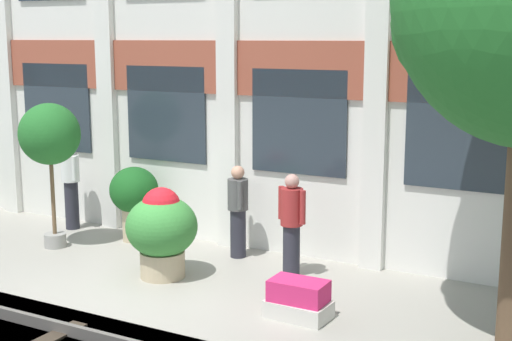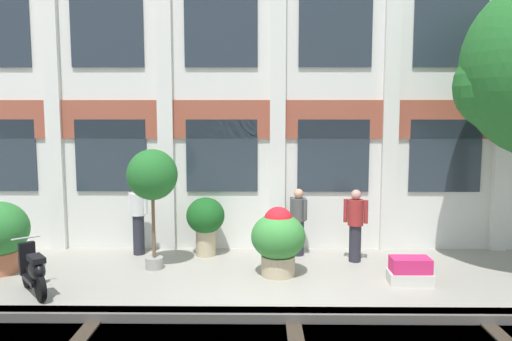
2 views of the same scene
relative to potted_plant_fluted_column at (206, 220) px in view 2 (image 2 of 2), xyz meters
The scene contains 10 objects.
ground_plane 2.90m from the potted_plant_fluted_column, 53.62° to the right, with size 80.00×80.00×0.00m, color #9E998E.
apartment_facade 3.95m from the potted_plant_fluted_column, 25.87° to the left, with size 16.10×0.64×8.69m.
potted_plant_fluted_column is the anchor object (origin of this frame).
potted_plant_tall_urn 1.78m from the potted_plant_fluted_column, 134.15° to the right, with size 1.04×1.04×2.51m.
potted_plant_stone_basin 2.13m from the potted_plant_fluted_column, 40.84° to the right, with size 1.09×1.09×1.39m.
potted_plant_square_trough 4.57m from the potted_plant_fluted_column, 24.38° to the right, with size 0.84×0.54×0.51m.
scooter_second_parked 3.81m from the potted_plant_fluted_column, 137.19° to the right, with size 0.94×1.13×0.98m.
resident_by_doorway 1.56m from the potted_plant_fluted_column, behind, with size 0.48×0.34×1.65m.
resident_watching_tracks 2.12m from the potted_plant_fluted_column, ahead, with size 0.37×0.43×1.54m.
resident_near_plants 3.36m from the potted_plant_fluted_column, ahead, with size 0.51×0.34×1.60m.
Camera 2 is at (-0.37, -8.91, 3.23)m, focal length 35.00 mm.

